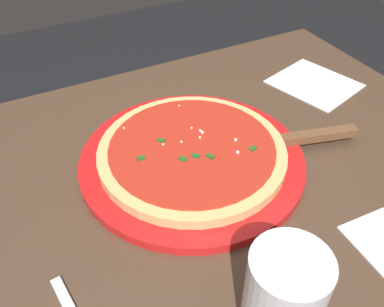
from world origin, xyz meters
TOP-DOWN VIEW (x-y plane):
  - restaurant_table at (0.00, 0.00)m, footprint 0.86×0.70m
  - serving_plate at (-0.04, 0.04)m, footprint 0.34×0.34m
  - pizza at (-0.04, 0.04)m, footprint 0.28×0.28m
  - pizza_server at (0.12, -0.00)m, footprint 0.22×0.10m
  - cup_tall_drink at (-0.08, -0.23)m, footprint 0.08×0.08m
  - napkin_folded_right at (0.28, 0.13)m, footprint 0.17×0.18m

SIDE VIEW (x-z plane):
  - restaurant_table at x=0.00m, z-range 0.21..0.99m
  - napkin_folded_right at x=0.28m, z-range 0.78..0.78m
  - serving_plate at x=-0.04m, z-range 0.78..0.79m
  - pizza_server at x=0.12m, z-range 0.79..0.80m
  - pizza at x=-0.04m, z-range 0.79..0.81m
  - cup_tall_drink at x=-0.08m, z-range 0.78..0.89m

